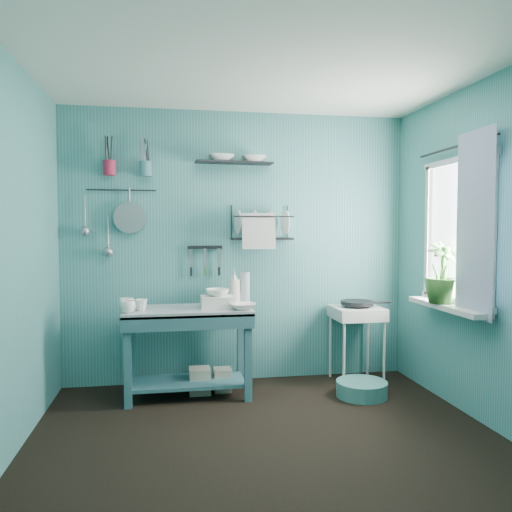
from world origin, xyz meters
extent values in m
plane|color=black|center=(0.00, 0.00, 0.00)|extent=(3.20, 3.20, 0.00)
plane|color=silver|center=(0.00, 0.00, 2.50)|extent=(3.20, 3.20, 0.00)
plane|color=teal|center=(0.00, 1.50, 1.25)|extent=(3.20, 0.00, 3.20)
plane|color=teal|center=(0.00, -1.50, 1.25)|extent=(3.20, 0.00, 3.20)
plane|color=teal|center=(-1.60, 0.00, 1.25)|extent=(0.00, 3.00, 3.00)
plane|color=teal|center=(1.60, 0.00, 1.25)|extent=(0.00, 3.00, 3.00)
cube|color=#315D67|center=(-0.49, 1.10, 0.38)|extent=(1.11, 0.65, 0.75)
imported|color=white|center=(-0.97, 0.94, 0.80)|extent=(0.12, 0.12, 0.10)
imported|color=white|center=(-0.87, 1.04, 0.80)|extent=(0.14, 0.14, 0.09)
imported|color=white|center=(-0.99, 1.10, 0.80)|extent=(0.17, 0.17, 0.10)
cube|color=silver|center=(-0.24, 1.08, 0.80)|extent=(0.28, 0.22, 0.10)
imported|color=white|center=(-0.24, 1.08, 0.88)|extent=(0.20, 0.19, 0.06)
imported|color=silver|center=(-0.07, 1.30, 0.90)|extent=(0.12, 0.12, 0.30)
cylinder|color=#ADBBC1|center=(0.03, 1.32, 0.89)|extent=(0.09, 0.09, 0.28)
imported|color=white|center=(-0.04, 0.95, 0.78)|extent=(0.22, 0.22, 0.05)
cube|color=silver|center=(1.06, 1.23, 0.35)|extent=(0.44, 0.44, 0.70)
cylinder|color=black|center=(1.06, 1.23, 0.74)|extent=(0.30, 0.30, 0.03)
cube|color=black|center=(-0.32, 1.47, 1.25)|extent=(0.32, 0.05, 0.03)
cube|color=black|center=(0.19, 1.37, 1.48)|extent=(0.57, 0.28, 0.32)
cube|color=black|center=(-0.06, 1.40, 2.02)|extent=(0.71, 0.22, 0.01)
imported|color=white|center=(-0.17, 1.40, 2.04)|extent=(0.25, 0.25, 0.06)
imported|color=white|center=(0.13, 1.40, 2.02)|extent=(0.25, 0.25, 0.05)
cylinder|color=maroon|center=(-1.15, 1.42, 1.95)|extent=(0.11, 0.11, 0.13)
cylinder|color=#386E76|center=(-0.84, 1.42, 1.95)|extent=(0.11, 0.11, 0.13)
cylinder|color=gray|center=(-0.99, 1.45, 1.52)|extent=(0.28, 0.03, 0.28)
cylinder|color=gray|center=(-1.37, 1.46, 1.57)|extent=(0.01, 0.01, 0.30)
cylinder|color=gray|center=(-1.17, 1.46, 1.39)|extent=(0.01, 0.01, 0.30)
cylinder|color=black|center=(-1.05, 1.47, 1.76)|extent=(0.60, 0.01, 0.01)
plane|color=white|center=(1.59, 0.45, 1.40)|extent=(0.00, 1.10, 1.10)
cube|color=silver|center=(1.50, 0.45, 0.81)|extent=(0.16, 0.95, 0.04)
plane|color=silver|center=(1.52, 0.15, 1.45)|extent=(0.00, 1.35, 1.35)
cylinder|color=black|center=(1.54, 0.45, 2.05)|extent=(0.02, 1.05, 0.02)
imported|color=#356829|center=(1.48, 0.50, 1.08)|extent=(0.34, 0.34, 0.49)
cube|color=gray|center=(-0.39, 1.15, 0.11)|extent=(0.18, 0.18, 0.22)
cube|color=gray|center=(-0.19, 1.18, 0.10)|extent=(0.15, 0.15, 0.20)
cylinder|color=teal|center=(0.96, 0.83, 0.07)|extent=(0.43, 0.43, 0.13)
camera|label=1|loc=(-0.64, -3.11, 1.41)|focal=35.00mm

